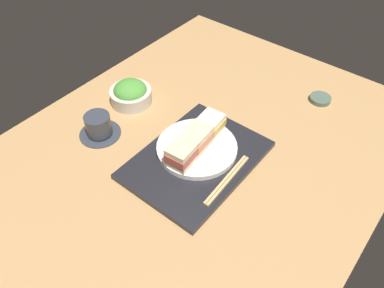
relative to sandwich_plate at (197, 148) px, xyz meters
The scene contains 10 objects.
ground_plane 5.61cm from the sandwich_plate, 166.89° to the left, with size 140.00×100.00×3.00cm, color tan.
serving_tray 3.56cm from the sandwich_plate, 144.09° to the right, with size 38.50×28.15×1.63cm, color black.
sandwich_plate is the anchor object (origin of this frame).
sandwich_near 8.00cm from the sandwich_plate, behind, with size 8.74×7.04×5.91cm.
sandwich_middle 3.78cm from the sandwich_plate, ahead, with size 9.02×7.18×5.97cm.
sandwich_far 7.80cm from the sandwich_plate, ahead, with size 8.51×7.38×5.03cm.
salad_bowl 31.88cm from the sandwich_plate, 80.74° to the left, with size 13.57×13.57×7.53cm.
chopsticks_pair 13.86cm from the sandwich_plate, 107.46° to the right, with size 19.97×2.52×0.70cm.
coffee_cup 30.27cm from the sandwich_plate, 113.04° to the left, with size 12.50×12.50×7.08cm.
small_sauce_dish 47.50cm from the sandwich_plate, 20.86° to the right, with size 6.91×6.91×1.52cm, color #4C6051.
Camera 1 is at (-55.94, -47.18, 80.79)cm, focal length 36.04 mm.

